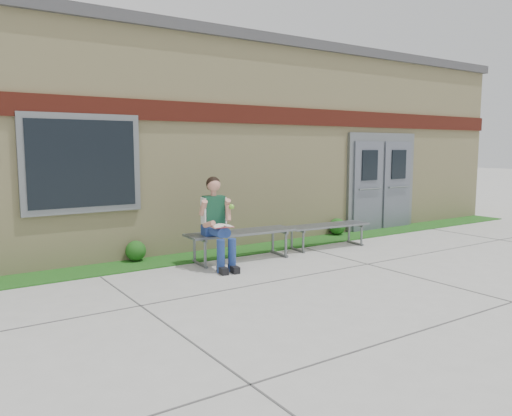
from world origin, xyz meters
TOP-DOWN VIEW (x-y plane):
  - ground at (0.00, 0.00)m, footprint 80.00×80.00m
  - grass_strip at (0.00, 2.60)m, footprint 16.00×0.80m
  - school_building at (-0.00, 5.99)m, footprint 16.20×6.22m
  - bench_left at (-0.61, 1.96)m, footprint 2.00×0.67m
  - bench_right at (1.39, 1.96)m, footprint 1.80×0.64m
  - girl at (-1.21, 1.73)m, footprint 0.53×0.91m
  - shrub_mid at (-2.19, 2.85)m, footprint 0.35×0.35m
  - shrub_east at (2.49, 2.85)m, footprint 0.37×0.37m

SIDE VIEW (x-z plane):
  - ground at x=0.00m, z-range 0.00..0.00m
  - grass_strip at x=0.00m, z-range 0.00..0.02m
  - shrub_mid at x=-2.19m, z-range 0.02..0.37m
  - shrub_east at x=2.49m, z-range 0.02..0.39m
  - bench_right at x=1.39m, z-range 0.12..0.58m
  - bench_left at x=-0.61m, z-range 0.14..0.65m
  - girl at x=-1.21m, z-range 0.04..1.52m
  - school_building at x=0.00m, z-range 0.00..4.20m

